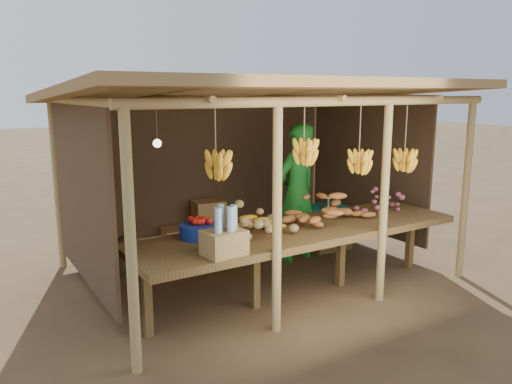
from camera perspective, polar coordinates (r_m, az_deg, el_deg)
ground at (r=6.58m, az=0.00°, el=-9.00°), size 60.00×60.00×0.00m
stall_structure at (r=6.09m, az=0.21°, el=7.78°), size 4.70×3.50×2.43m
counter at (r=5.60m, az=5.15°, el=-4.75°), size 3.90×1.05×0.80m
potato_heap at (r=5.27m, az=0.20°, el=-3.00°), size 1.05×0.74×0.36m
sweet_potato_heap at (r=5.89m, az=8.16°, el=-1.59°), size 1.11×0.75×0.36m
onion_heap at (r=6.51m, az=14.45°, el=-0.65°), size 0.71×0.45×0.35m
banana_pile at (r=5.35m, az=0.10°, el=-2.88°), size 0.63×0.50×0.35m
tomato_basin at (r=5.23m, az=-6.49°, el=-4.24°), size 0.41×0.41×0.22m
bottle_box at (r=4.64m, az=-3.69°, el=-5.05°), size 0.40×0.32×0.47m
vendor at (r=6.82m, az=4.70°, el=-0.07°), size 0.76×0.58×1.89m
tarp_crate at (r=7.50m, az=8.00°, el=-3.86°), size 0.69×0.60×0.81m
carton_stack at (r=7.38m, az=-6.51°, el=-4.26°), size 0.98×0.42×0.70m
burlap_sacks at (r=6.64m, az=-16.10°, el=-6.97°), size 0.82×0.43×0.58m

